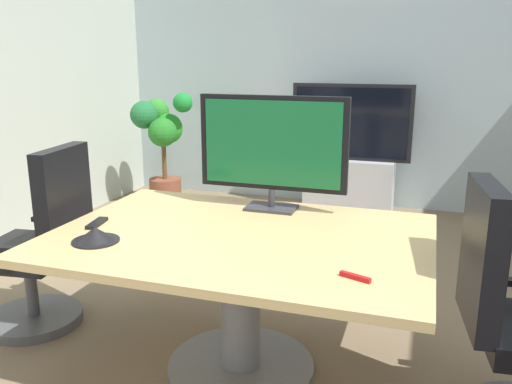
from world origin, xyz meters
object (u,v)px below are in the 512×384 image
(office_chair_left, at_px, (42,254))
(wall_display_unit, at_px, (349,170))
(conference_table, at_px, (240,269))
(potted_plant, at_px, (162,139))
(conference_phone, at_px, (95,235))
(tv_monitor, at_px, (272,146))
(remote_control, at_px, (97,223))

(office_chair_left, relative_size, wall_display_unit, 0.83)
(office_chair_left, bearing_deg, wall_display_unit, 149.07)
(conference_table, height_order, potted_plant, potted_plant)
(wall_display_unit, relative_size, conference_phone, 5.95)
(office_chair_left, bearing_deg, conference_table, 80.16)
(conference_phone, bearing_deg, conference_table, 27.57)
(wall_display_unit, height_order, conference_phone, wall_display_unit)
(potted_plant, bearing_deg, wall_display_unit, 12.61)
(tv_monitor, relative_size, remote_control, 4.94)
(office_chair_left, distance_m, wall_display_unit, 3.28)
(potted_plant, bearing_deg, office_chair_left, -77.43)
(office_chair_left, distance_m, conference_phone, 0.82)
(conference_table, bearing_deg, potted_plant, 124.79)
(potted_plant, relative_size, remote_control, 7.13)
(conference_phone, bearing_deg, tv_monitor, 51.40)
(wall_display_unit, relative_size, remote_control, 7.71)
(tv_monitor, xyz_separation_m, conference_phone, (-0.63, -0.78, -0.33))
(wall_display_unit, distance_m, potted_plant, 1.98)
(conference_table, height_order, remote_control, remote_control)
(tv_monitor, relative_size, wall_display_unit, 0.64)
(conference_phone, height_order, remote_control, conference_phone)
(office_chair_left, distance_m, tv_monitor, 1.49)
(conference_table, bearing_deg, tv_monitor, 87.23)
(tv_monitor, height_order, potted_plant, tv_monitor)
(office_chair_left, bearing_deg, tv_monitor, 100.63)
(conference_table, bearing_deg, remote_control, -172.66)
(conference_table, height_order, tv_monitor, tv_monitor)
(tv_monitor, height_order, conference_phone, tv_monitor)
(tv_monitor, relative_size, conference_phone, 3.82)
(conference_table, bearing_deg, office_chair_left, 177.01)
(conference_table, distance_m, potted_plant, 3.21)
(potted_plant, xyz_separation_m, conference_phone, (1.23, -2.95, 0.04))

